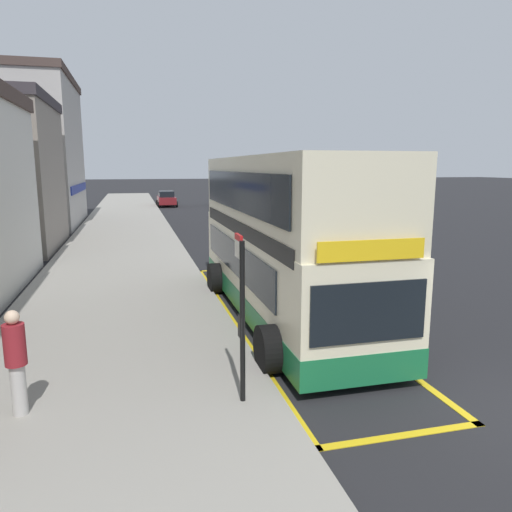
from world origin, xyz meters
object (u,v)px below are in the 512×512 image
parked_car_maroon_ahead (166,199)px  parked_car_black_distant (256,203)px  double_decker_bus (282,243)px  pedestrian_waiting_near_sign (16,358)px  bus_stop_sign (241,307)px  parked_car_grey_behind (221,198)px  parked_car_grey_kerbside (285,212)px

parked_car_maroon_ahead → parked_car_black_distant: (7.63, -8.03, 0.00)m
double_decker_bus → pedestrian_waiting_near_sign: (-5.89, -4.51, -0.96)m
parked_car_maroon_ahead → bus_stop_sign: bearing=85.5°
parked_car_grey_behind → parked_car_black_distant: (1.73, -8.32, 0.00)m
double_decker_bus → parked_car_black_distant: bearing=77.0°
parked_car_grey_behind → pedestrian_waiting_near_sign: (-11.28, -43.74, 0.31)m
bus_stop_sign → parked_car_grey_behind: (7.64, 44.11, -1.01)m
parked_car_grey_behind → parked_car_grey_kerbside: bearing=-83.5°
parked_car_grey_kerbside → pedestrian_waiting_near_sign: pedestrian_waiting_near_sign is taller
double_decker_bus → parked_car_grey_behind: size_ratio=2.44×
bus_stop_sign → parked_car_black_distant: 37.01m
parked_car_black_distant → parked_car_grey_behind: bearing=100.8°
parked_car_grey_kerbside → pedestrian_waiting_near_sign: bearing=-116.9°
parked_car_grey_behind → parked_car_black_distant: bearing=-77.4°
double_decker_bus → parked_car_maroon_ahead: double_decker_bus is taller
parked_car_maroon_ahead → parked_car_grey_kerbside: (7.62, -17.18, 0.00)m
parked_car_grey_behind → pedestrian_waiting_near_sign: pedestrian_waiting_near_sign is taller
parked_car_maroon_ahead → parked_car_grey_behind: bearing=-179.3°
double_decker_bus → parked_car_grey_behind: double_decker_bus is taller
parked_car_black_distant → pedestrian_waiting_near_sign: size_ratio=2.38×
parked_car_maroon_ahead → parked_car_black_distant: size_ratio=1.00×
double_decker_bus → parked_car_grey_behind: 39.62m
double_decker_bus → parked_car_maroon_ahead: 38.96m
bus_stop_sign → parked_car_grey_kerbside: bus_stop_sign is taller
parked_car_black_distant → double_decker_bus: bearing=-103.9°
double_decker_bus → pedestrian_waiting_near_sign: double_decker_bus is taller
bus_stop_sign → parked_car_black_distant: (9.37, 35.79, -1.01)m
parked_car_grey_kerbside → pedestrian_waiting_near_sign: size_ratio=2.38×
parked_car_black_distant → parked_car_grey_kerbside: bearing=-91.0°
parked_car_maroon_ahead → parked_car_grey_kerbside: bearing=111.7°
double_decker_bus → parked_car_black_distant: 31.74m
parked_car_grey_kerbside → double_decker_bus: bearing=-108.7°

